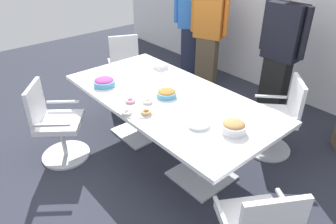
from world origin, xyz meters
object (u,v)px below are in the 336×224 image
at_px(office_chair_0, 127,71).
at_px(snack_bowl_cookies, 233,126).
at_px(office_chair_1, 55,126).
at_px(snack_bowl_candy_mix, 104,82).
at_px(snack_bowl_pretzels, 167,93).
at_px(donut_platter, 137,108).
at_px(plate_stack, 198,124).
at_px(person_standing_0, 192,22).
at_px(person_standing_1, 208,33).
at_px(conference_table, 168,106).
at_px(office_chair_3, 277,120).
at_px(person_standing_2, 280,52).
at_px(napkin_pile, 161,66).

distance_m(office_chair_0, snack_bowl_cookies, 2.50).
xyz_separation_m(office_chair_1, snack_bowl_candy_mix, (0.09, 0.60, 0.39)).
height_order(snack_bowl_pretzels, donut_platter, snack_bowl_pretzels).
height_order(snack_bowl_pretzels, plate_stack, snack_bowl_pretzels).
xyz_separation_m(person_standing_0, person_standing_1, (0.38, -0.01, -0.09)).
height_order(office_chair_1, person_standing_1, person_standing_1).
relative_size(office_chair_1, plate_stack, 4.40).
relative_size(conference_table, donut_platter, 6.07).
height_order(office_chair_3, snack_bowl_pretzels, office_chair_3).
bearing_deg(person_standing_1, conference_table, 99.85).
distance_m(snack_bowl_candy_mix, plate_stack, 1.30).
height_order(conference_table, plate_stack, plate_stack).
relative_size(person_standing_0, plate_stack, 8.90).
bearing_deg(office_chair_0, donut_platter, 85.15).
xyz_separation_m(person_standing_1, snack_bowl_cookies, (1.90, -1.71, -0.07)).
bearing_deg(office_chair_1, person_standing_1, 133.52).
bearing_deg(office_chair_3, person_standing_2, -6.57).
bearing_deg(person_standing_1, person_standing_0, -23.26).
relative_size(office_chair_1, snack_bowl_pretzels, 4.23).
height_order(person_standing_0, person_standing_2, person_standing_0).
bearing_deg(plate_stack, person_standing_0, 136.95).
xyz_separation_m(person_standing_2, snack_bowl_cookies, (0.58, -1.60, -0.14)).
distance_m(conference_table, person_standing_0, 2.24).
bearing_deg(donut_platter, snack_bowl_candy_mix, 177.52).
xyz_separation_m(snack_bowl_candy_mix, donut_platter, (0.68, -0.03, -0.03)).
relative_size(person_standing_1, plate_stack, 8.18).
height_order(person_standing_2, snack_bowl_pretzels, person_standing_2).
bearing_deg(person_standing_2, napkin_pile, 49.70).
bearing_deg(napkin_pile, donut_platter, -51.88).
distance_m(plate_stack, napkin_pile, 1.38).
relative_size(office_chair_3, snack_bowl_cookies, 4.12).
bearing_deg(person_standing_1, donut_platter, 95.08).
height_order(office_chair_0, snack_bowl_candy_mix, office_chair_0).
bearing_deg(office_chair_0, snack_bowl_pretzels, 96.98).
height_order(person_standing_0, snack_bowl_candy_mix, person_standing_0).
bearing_deg(donut_platter, office_chair_1, -143.31).
relative_size(person_standing_1, snack_bowl_pretzels, 7.87).
relative_size(office_chair_0, snack_bowl_candy_mix, 3.74).
relative_size(conference_table, plate_stack, 11.61).
distance_m(person_standing_0, person_standing_2, 1.71).
relative_size(snack_bowl_cookies, donut_platter, 0.56).
height_order(snack_bowl_cookies, plate_stack, snack_bowl_cookies).
bearing_deg(office_chair_1, snack_bowl_cookies, 68.77).
height_order(office_chair_3, person_standing_2, person_standing_2).
height_order(office_chair_0, office_chair_3, same).
distance_m(office_chair_3, person_standing_1, 1.97).
distance_m(snack_bowl_pretzels, napkin_pile, 0.77).
xyz_separation_m(snack_bowl_cookies, napkin_pile, (-1.52, 0.43, -0.02)).
distance_m(person_standing_1, plate_stack, 2.49).
relative_size(office_chair_0, donut_platter, 2.30).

